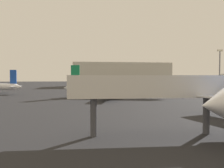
{
  "coord_description": "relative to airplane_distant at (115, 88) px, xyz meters",
  "views": [
    {
      "loc": [
        -4.47,
        -6.91,
        6.26
      ],
      "look_at": [
        1.66,
        39.18,
        4.71
      ],
      "focal_mm": 33.19,
      "sensor_mm": 36.0,
      "label": 1
    }
  ],
  "objects": [
    {
      "name": "jet_bridge",
      "position": [
        0.17,
        -39.66,
        2.21
      ],
      "size": [
        19.96,
        3.12,
        6.65
      ],
      "rotation": [
        0.0,
        0.0,
        -0.05
      ],
      "color": "silver",
      "rests_on": "ground_plane"
    },
    {
      "name": "airplane_distant",
      "position": [
        0.0,
        0.0,
        0.0
      ],
      "size": [
        32.51,
        23.41,
        9.93
      ],
      "rotation": [
        0.0,
        0.0,
        -0.27
      ],
      "color": "silver",
      "rests_on": "ground_plane"
    },
    {
      "name": "light_mast_right",
      "position": [
        49.75,
        22.76,
        7.51
      ],
      "size": [
        2.4,
        0.5,
        18.32
      ],
      "color": "slate",
      "rests_on": "ground_plane"
    },
    {
      "name": "terminal_building",
      "position": [
        15.41,
        77.46,
        4.88
      ],
      "size": [
        62.98,
        23.8,
        15.56
      ],
      "primitive_type": "cube",
      "color": "beige",
      "rests_on": "ground_plane"
    }
  ]
}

